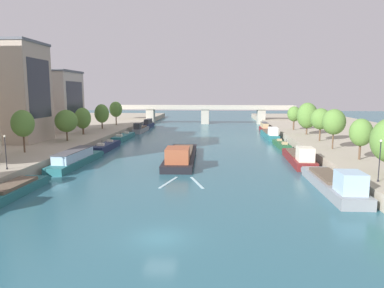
% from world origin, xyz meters
% --- Properties ---
extents(ground_plane, '(400.00, 400.00, 0.00)m').
position_xyz_m(ground_plane, '(0.00, 0.00, 0.00)').
color(ground_plane, '#2D6070').
extents(quay_left, '(36.00, 170.00, 1.72)m').
position_xyz_m(quay_left, '(-38.33, 55.00, 0.86)').
color(quay_left, '#A89E89').
rests_on(quay_left, ground).
extents(quay_right, '(36.00, 170.00, 1.72)m').
position_xyz_m(quay_right, '(38.33, 55.00, 0.86)').
color(quay_right, '#A89E89').
rests_on(quay_right, ground).
extents(barge_midriver, '(5.41, 23.59, 3.26)m').
position_xyz_m(barge_midriver, '(-1.62, 31.78, 0.94)').
color(barge_midriver, black).
rests_on(barge_midriver, ground).
extents(wake_behind_barge, '(5.60, 5.98, 0.03)m').
position_xyz_m(wake_behind_barge, '(0.11, 17.46, 0.01)').
color(wake_behind_barge, '#A0CCD6').
rests_on(wake_behind_barge, ground).
extents(moored_boat_left_end, '(3.07, 14.39, 2.88)m').
position_xyz_m(moored_boat_left_end, '(-18.35, 8.67, 0.84)').
color(moored_boat_left_end, '#23666B').
rests_on(moored_boat_left_end, ground).
extents(moored_boat_left_gap_after, '(3.48, 16.60, 2.52)m').
position_xyz_m(moored_boat_left_gap_after, '(-17.79, 26.99, 1.05)').
color(moored_boat_left_gap_after, '#23666B').
rests_on(moored_boat_left_gap_after, ground).
extents(moored_boat_left_second, '(2.59, 12.13, 2.38)m').
position_xyz_m(moored_boat_left_second, '(-17.76, 42.60, 0.67)').
color(moored_boat_left_second, '#1E284C').
rests_on(moored_boat_left_second, ground).
extents(moored_boat_left_upstream, '(2.65, 13.55, 2.25)m').
position_xyz_m(moored_boat_left_upstream, '(-18.52, 58.57, 0.60)').
color(moored_boat_left_upstream, '#23666B').
rests_on(moored_boat_left_upstream, ground).
extents(moored_boat_left_midway, '(2.60, 12.48, 2.92)m').
position_xyz_m(moored_boat_left_midway, '(-17.78, 74.52, 0.90)').
color(moored_boat_left_midway, gray).
rests_on(moored_boat_left_midway, ground).
extents(moored_boat_left_near, '(2.03, 10.48, 2.85)m').
position_xyz_m(moored_boat_left_near, '(-18.07, 88.08, 1.19)').
color(moored_boat_left_near, '#1E284C').
rests_on(moored_boat_left_near, ground).
extents(moored_boat_right_upstream, '(3.53, 16.62, 3.38)m').
position_xyz_m(moored_boat_right_upstream, '(18.07, 14.57, 0.99)').
color(moored_boat_right_upstream, gray).
rests_on(moored_boat_right_upstream, ground).
extents(moored_boat_right_midway, '(3.60, 15.80, 3.30)m').
position_xyz_m(moored_boat_right_midway, '(17.80, 31.35, 0.97)').
color(moored_boat_right_midway, maroon).
rests_on(moored_boat_right_midway, ground).
extents(moored_boat_right_downstream, '(2.15, 11.53, 2.18)m').
position_xyz_m(moored_boat_right_downstream, '(17.95, 48.35, 0.57)').
color(moored_boat_right_downstream, '#235633').
rests_on(moored_boat_right_downstream, ground).
extents(moored_boat_right_lone, '(2.81, 16.37, 3.14)m').
position_xyz_m(moored_boat_right_lone, '(17.85, 64.23, 0.94)').
color(moored_boat_right_lone, '#23666B').
rests_on(moored_boat_right_lone, ground).
extents(moored_boat_right_second, '(1.96, 10.63, 2.73)m').
position_xyz_m(moored_boat_right_second, '(18.30, 78.87, 1.14)').
color(moored_boat_right_second, maroon).
rests_on(moored_boat_right_second, ground).
extents(tree_left_nearest, '(3.59, 3.59, 6.92)m').
position_xyz_m(tree_left_nearest, '(-26.82, 28.32, 6.45)').
color(tree_left_nearest, brown).
rests_on(tree_left_nearest, quay_left).
extents(tree_left_by_lamp, '(4.44, 4.44, 6.24)m').
position_xyz_m(tree_left_by_lamp, '(-25.90, 42.72, 5.72)').
color(tree_left_by_lamp, brown).
rests_on(tree_left_by_lamp, quay_left).
extents(tree_left_end_of_row, '(3.76, 3.76, 6.20)m').
position_xyz_m(tree_left_end_of_row, '(-26.82, 53.82, 5.49)').
color(tree_left_end_of_row, brown).
rests_on(tree_left_end_of_row, quay_left).
extents(tree_left_past_mid, '(3.84, 3.84, 6.59)m').
position_xyz_m(tree_left_past_mid, '(-26.54, 66.74, 5.82)').
color(tree_left_past_mid, brown).
rests_on(tree_left_past_mid, quay_left).
extents(tree_left_second, '(3.77, 3.77, 7.01)m').
position_xyz_m(tree_left_second, '(-25.92, 77.99, 6.40)').
color(tree_left_second, brown).
rests_on(tree_left_second, quay_left).
extents(tree_right_midway, '(3.20, 3.20, 5.97)m').
position_xyz_m(tree_right_midway, '(25.12, 25.88, 5.69)').
color(tree_right_midway, brown).
rests_on(tree_right_midway, quay_right).
extents(tree_right_third, '(3.88, 3.88, 6.89)m').
position_xyz_m(tree_right_third, '(24.37, 35.62, 6.41)').
color(tree_right_third, brown).
rests_on(tree_right_third, quay_right).
extents(tree_right_past_mid, '(3.90, 3.90, 6.57)m').
position_xyz_m(tree_right_past_mid, '(25.05, 45.88, 6.16)').
color(tree_right_past_mid, brown).
rests_on(tree_right_past_mid, quay_right).
extents(tree_right_by_lamp, '(4.66, 4.66, 7.36)m').
position_xyz_m(tree_right_by_lamp, '(25.23, 57.20, 6.13)').
color(tree_right_by_lamp, brown).
rests_on(tree_right_by_lamp, quay_right).
extents(tree_right_far, '(3.43, 3.43, 6.14)m').
position_xyz_m(tree_right_far, '(24.39, 67.41, 5.87)').
color(tree_right_far, brown).
rests_on(tree_right_far, quay_right).
extents(lamppost_left_bank, '(0.28, 0.28, 4.37)m').
position_xyz_m(lamppost_left_bank, '(-22.21, 15.90, 4.13)').
color(lamppost_left_bank, black).
rests_on(lamppost_left_bank, quay_left).
extents(lamppost_right_bank, '(0.28, 0.28, 4.65)m').
position_xyz_m(lamppost_right_bank, '(22.08, 12.76, 4.27)').
color(lamppost_right_bank, black).
rests_on(lamppost_right_bank, quay_right).
extents(building_left_far_end, '(13.79, 11.04, 19.46)m').
position_xyz_m(building_left_far_end, '(-36.85, 41.01, 11.47)').
color(building_left_far_end, '#A89989').
rests_on(building_left_far_end, quay_left).
extents(building_left_tall, '(12.53, 12.61, 15.03)m').
position_xyz_m(building_left_tall, '(-36.85, 59.53, 9.25)').
color(building_left_tall, '#BCB2A8').
rests_on(building_left_tall, quay_left).
extents(bridge_far, '(64.65, 4.40, 6.79)m').
position_xyz_m(bridge_far, '(0.00, 103.73, 4.37)').
color(bridge_far, '#ADA899').
rests_on(bridge_far, ground).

